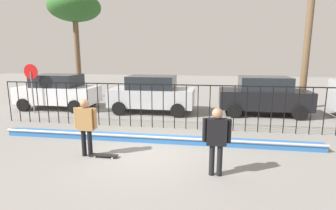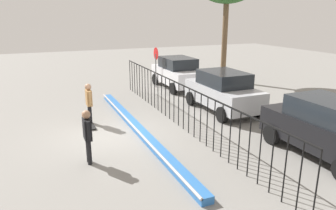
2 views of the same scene
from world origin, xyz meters
TOP-DOWN VIEW (x-y plane):
  - ground_plane at (0.00, 0.00)m, footprint 60.00×60.00m
  - bowl_coping_ledge at (0.00, 1.06)m, footprint 11.00×0.40m
  - perimeter_fence at (0.00, 2.83)m, footprint 14.04×0.04m
  - skateboarder at (-1.70, -0.50)m, footprint 0.70×0.26m
  - skateboard at (-1.16, -0.52)m, footprint 0.80×0.20m
  - camera_operator at (2.04, -1.18)m, footprint 0.69×0.26m
  - parked_car_white at (-6.43, 5.76)m, footprint 4.30×2.12m
  - parked_car_silver at (-1.10, 5.67)m, footprint 4.30×2.12m
  - parked_car_black at (4.50, 6.03)m, footprint 4.30×2.12m
  - stop_sign at (-7.09, 4.56)m, footprint 0.76×0.07m
  - palm_tree_short at (-7.16, 9.55)m, footprint 3.44×3.44m

SIDE VIEW (x-z plane):
  - ground_plane at x=0.00m, z-range 0.00..0.00m
  - skateboard at x=-1.16m, z-range 0.02..0.10m
  - bowl_coping_ledge at x=0.00m, z-range -0.01..0.25m
  - parked_car_white at x=-6.43m, z-range 0.02..1.92m
  - parked_car_silver at x=-1.10m, z-range 0.02..1.92m
  - parked_car_black at x=4.50m, z-range 0.02..1.92m
  - camera_operator at x=2.04m, z-range 0.17..1.89m
  - skateboarder at x=-1.70m, z-range 0.17..1.90m
  - perimeter_fence at x=0.00m, z-range 0.21..2.02m
  - stop_sign at x=-7.09m, z-range 0.37..2.87m
  - palm_tree_short at x=-7.16m, z-range 2.45..9.46m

